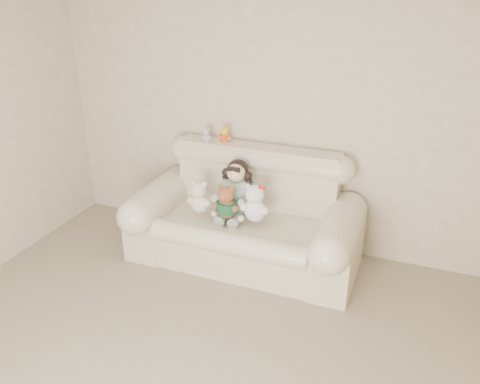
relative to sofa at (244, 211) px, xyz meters
name	(u,v)px	position (x,y,z in m)	size (l,w,h in m)	color
wall_back	(280,115)	(0.16, 0.50, 0.78)	(4.50, 4.50, 0.00)	beige
sofa	(244,211)	(0.00, 0.00, 0.00)	(2.10, 0.95, 1.03)	beige
seated_child	(237,188)	(-0.10, 0.08, 0.18)	(0.33, 0.40, 0.55)	#2C6B4C
brown_teddy	(226,199)	(-0.11, -0.14, 0.17)	(0.23, 0.18, 0.37)	brown
white_cat	(255,199)	(0.14, -0.11, 0.19)	(0.27, 0.21, 0.42)	white
cream_teddy	(199,194)	(-0.38, -0.13, 0.17)	(0.24, 0.18, 0.37)	white
yellow_mini_bear	(225,133)	(-0.34, 0.38, 0.59)	(0.12, 0.09, 0.19)	yellow
grey_mini_plush	(207,134)	(-0.52, 0.34, 0.58)	(0.10, 0.08, 0.16)	silver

